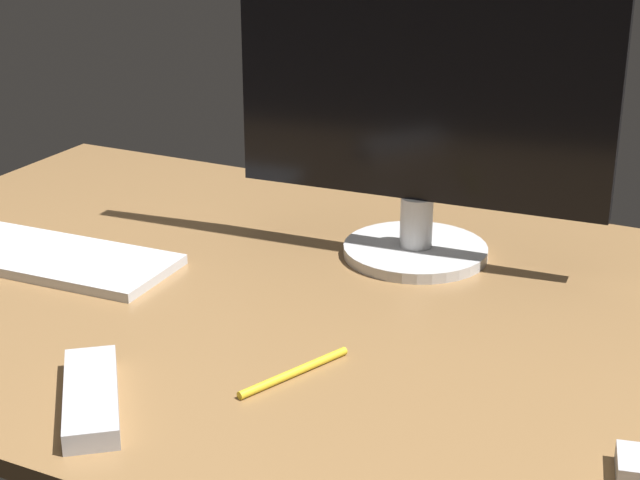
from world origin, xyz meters
TOP-DOWN VIEW (x-y plane):
  - desk at (0.00, 0.00)cm, footprint 140.00×84.00cm
  - monitor at (3.40, 18.44)cm, footprint 48.31×18.93cm
  - keyboard at (-41.25, -4.62)cm, footprint 39.60×15.10cm
  - tv_remote at (-10.65, -31.15)cm, footprint 14.38×16.31cm
  - pen at (4.12, -17.26)cm, footprint 6.02×13.45cm

SIDE VIEW (x-z plane):
  - desk at x=0.00cm, z-range 0.00..2.00cm
  - pen at x=4.12cm, z-range 2.00..2.86cm
  - keyboard at x=-41.25cm, z-range 2.00..3.26cm
  - tv_remote at x=-10.65cm, z-range 2.00..4.10cm
  - monitor at x=3.40cm, z-range 2.66..47.90cm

